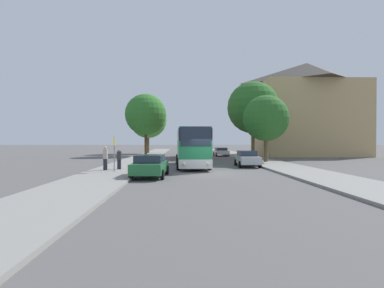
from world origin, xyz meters
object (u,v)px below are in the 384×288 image
Objects in this scene: bus_middle at (191,145)px; bus_stop_sign at (114,150)px; pedestrian_waiting_near at (105,158)px; tree_right_mid at (253,108)px; parked_car_left_curb at (150,165)px; tree_right_near at (266,118)px; parked_car_right_far at (221,152)px; tree_left_near at (148,120)px; tree_left_far at (146,115)px; bus_front at (192,147)px; pedestrian_waiting_far at (119,159)px; parked_car_right_near at (247,158)px.

bus_stop_sign is at bearing -105.88° from bus_middle.
tree_right_mid reaches higher than pedestrian_waiting_near.
bus_middle is at bearing 84.23° from parked_car_left_curb.
bus_stop_sign is at bearing -144.63° from tree_right_near.
parked_car_right_far is 0.43× the size of tree_left_near.
bus_stop_sign is 25.50m from tree_left_far.
bus_front is at bearing -75.79° from tree_left_near.
bus_middle is 4.07× the size of bus_stop_sign.
parked_car_right_far is 15.27m from tree_right_near.
bus_middle is at bearing -61.31° from tree_left_near.
bus_stop_sign is 0.27× the size of tree_left_near.
tree_left_far is (-6.47, 19.56, 4.62)m from bus_front.
pedestrian_waiting_far is (-11.04, -22.57, 0.25)m from parked_car_right_far.
parked_car_right_near is 0.99× the size of parked_car_right_far.
bus_middle reaches higher than parked_car_left_curb.
tree_right_near is (2.85, -14.44, 4.08)m from parked_car_right_far.
pedestrian_waiting_near is at bearing -135.02° from tree_right_mid.
parked_car_left_curb is 1.17× the size of parked_car_right_near.
pedestrian_waiting_near is at bearing -147.80° from bus_front.
pedestrian_waiting_far is at bearing 61.51° from parked_car_right_far.
parked_car_left_curb is at bearing -112.76° from bus_front.
bus_front is 1.07× the size of tree_right_mid.
bus_front is at bearing 43.39° from bus_stop_sign.
bus_front is 7.99m from bus_stop_sign.
parked_car_right_near is 0.41× the size of tree_right_mid.
parked_car_left_curb is 16.81m from tree_right_near.
bus_stop_sign is at bearing 146.16° from parked_car_left_curb.
bus_front is at bearing -83.43° from pedestrian_waiting_far.
parked_car_left_curb is at bearing 44.41° from parked_car_right_near.
tree_right_mid is at bearing -104.75° from parked_car_right_near.
parked_car_right_far is (4.83, 4.79, -1.09)m from bus_middle.
tree_right_near reaches higher than bus_front.
tree_right_mid is at bearing -31.79° from tree_left_far.
tree_right_near is (7.68, -9.65, 2.98)m from bus_middle.
parked_car_right_far is at bearing 65.57° from bus_stop_sign.
tree_left_near is (-0.25, 31.92, 5.18)m from pedestrian_waiting_near.
bus_middle is (0.41, 14.02, -0.04)m from bus_front.
tree_right_near is at bearing -49.70° from bus_middle.
pedestrian_waiting_far is at bearing 129.32° from parked_car_left_curb.
tree_left_near is at bearing -24.21° from pedestrian_waiting_far.
parked_car_right_far is at bearing 109.58° from tree_right_mid.
bus_stop_sign is (-2.81, 2.12, 0.95)m from parked_car_left_curb.
tree_right_mid is at bearing -22.72° from bus_middle.
parked_car_right_far is at bearing 46.57° from bus_middle.
bus_middle is 21.92m from parked_car_left_curb.
tree_right_mid reaches higher than bus_middle.
tree_left_far is at bearing 100.45° from parked_car_left_curb.
parked_car_right_far is at bearing 73.20° from bus_front.
parked_car_right_near is 12.15m from bus_stop_sign.
tree_left_far reaches higher than tree_right_near.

